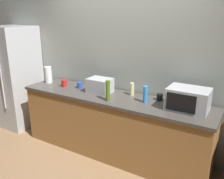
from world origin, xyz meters
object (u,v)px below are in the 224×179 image
(bottle_spray_cleaner, at_px, (145,94))
(mug_red, at_px, (64,83))
(toaster_oven, at_px, (100,85))
(paper_towel_roll, at_px, (48,75))
(refrigerator, at_px, (15,77))
(bottle_olive_oil, at_px, (108,91))
(microwave, at_px, (188,99))
(mug_blue, at_px, (80,85))
(mug_black, at_px, (160,97))
(bottle_hand_soap, at_px, (132,89))

(bottle_spray_cleaner, distance_m, mug_red, 1.39)
(toaster_oven, relative_size, paper_towel_roll, 1.26)
(refrigerator, height_order, bottle_olive_oil, refrigerator)
(microwave, distance_m, mug_blue, 1.66)
(refrigerator, xyz_separation_m, paper_towel_roll, (0.79, 0.05, 0.13))
(microwave, relative_size, bottle_spray_cleaner, 2.16)
(toaster_oven, distance_m, bottle_spray_cleaner, 0.74)
(bottle_spray_cleaner, height_order, mug_red, bottle_spray_cleaner)
(mug_red, relative_size, mug_black, 1.18)
(paper_towel_roll, bearing_deg, bottle_hand_soap, 5.31)
(bottle_olive_oil, bearing_deg, mug_blue, 159.25)
(mug_black, bearing_deg, bottle_spray_cleaner, -127.25)
(mug_black, bearing_deg, toaster_oven, -171.56)
(mug_red, bearing_deg, mug_blue, 12.79)
(refrigerator, bearing_deg, mug_black, 4.05)
(microwave, bearing_deg, bottle_hand_soap, 170.27)
(bottle_hand_soap, bearing_deg, toaster_oven, -164.45)
(bottle_olive_oil, relative_size, bottle_spray_cleaner, 1.25)
(microwave, bearing_deg, mug_black, 160.56)
(bottle_olive_oil, height_order, mug_black, bottle_olive_oil)
(paper_towel_roll, relative_size, mug_black, 2.98)
(microwave, xyz_separation_m, mug_red, (-1.92, -0.03, -0.08))
(microwave, bearing_deg, bottle_olive_oil, -167.34)
(refrigerator, distance_m, toaster_oven, 1.81)
(refrigerator, bearing_deg, mug_red, 0.95)
(paper_towel_roll, xyz_separation_m, bottle_spray_cleaner, (1.76, -0.04, -0.02))
(bottle_spray_cleaner, bearing_deg, mug_blue, 176.58)
(bottle_spray_cleaner, bearing_deg, bottle_olive_oil, -157.76)
(toaster_oven, xyz_separation_m, bottle_hand_soap, (0.46, 0.13, -0.01))
(microwave, xyz_separation_m, toaster_oven, (-1.27, 0.01, -0.03))
(toaster_oven, distance_m, mug_red, 0.65)
(mug_blue, relative_size, mug_black, 1.00)
(mug_red, distance_m, mug_blue, 0.27)
(mug_blue, bearing_deg, bottle_hand_soap, 7.35)
(toaster_oven, height_order, bottle_hand_soap, toaster_oven)
(paper_towel_roll, bearing_deg, bottle_spray_cleaner, -1.26)
(paper_towel_roll, bearing_deg, mug_black, 4.21)
(microwave, height_order, mug_red, microwave)
(mug_black, bearing_deg, microwave, -19.44)
(toaster_oven, bearing_deg, bottle_olive_oil, -39.92)
(bottle_olive_oil, bearing_deg, bottle_hand_soap, 63.93)
(bottle_spray_cleaner, relative_size, mug_black, 2.45)
(paper_towel_roll, height_order, mug_red, paper_towel_roll)
(bottle_olive_oil, relative_size, mug_black, 3.06)
(paper_towel_roll, relative_size, mug_red, 2.52)
(bottle_hand_soap, xyz_separation_m, bottle_spray_cleaner, (0.28, -0.18, 0.02))
(mug_red, height_order, mug_blue, mug_red)
(refrigerator, height_order, microwave, refrigerator)
(refrigerator, bearing_deg, bottle_hand_soap, 4.73)
(mug_red, distance_m, mug_black, 1.53)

